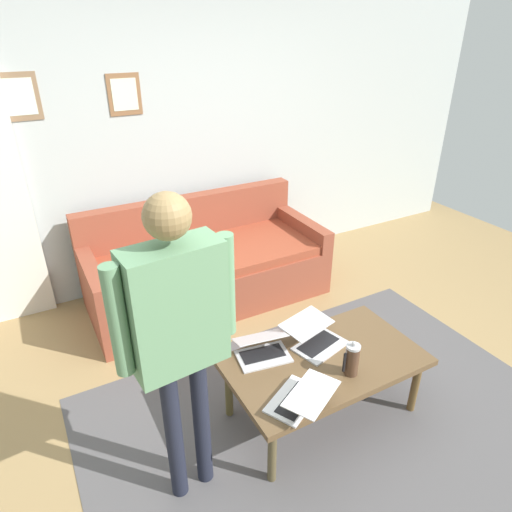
# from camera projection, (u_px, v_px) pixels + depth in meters

# --- Properties ---
(ground_plane) EXTENTS (7.68, 7.68, 0.00)m
(ground_plane) POSITION_uv_depth(u_px,v_px,m) (307.00, 409.00, 2.99)
(ground_plane) COLOR #9B7D4F
(area_rug) EXTENTS (3.01, 2.08, 0.01)m
(area_rug) POSITION_uv_depth(u_px,v_px,m) (330.00, 421.00, 2.90)
(area_rug) COLOR #525051
(area_rug) RESTS_ON ground_plane
(back_wall) EXTENTS (7.04, 0.11, 2.70)m
(back_wall) POSITION_uv_depth(u_px,v_px,m) (177.00, 139.00, 4.08)
(back_wall) COLOR #B5BDBD
(back_wall) RESTS_ON ground_plane
(couch) EXTENTS (2.10, 0.93, 0.88)m
(couch) POSITION_uv_depth(u_px,v_px,m) (206.00, 267.00, 4.11)
(couch) COLOR brown
(couch) RESTS_ON ground_plane
(coffee_table) EXTENTS (1.22, 0.69, 0.44)m
(coffee_table) POSITION_uv_depth(u_px,v_px,m) (325.00, 365.00, 2.79)
(coffee_table) COLOR brown
(coffee_table) RESTS_ON ground_plane
(laptop_left) EXTENTS (0.41, 0.41, 0.13)m
(laptop_left) POSITION_uv_depth(u_px,v_px,m) (315.00, 338.00, 2.89)
(laptop_left) COLOR silver
(laptop_left) RESTS_ON coffee_table
(laptop_center) EXTENTS (0.43, 0.42, 0.11)m
(laptop_center) POSITION_uv_depth(u_px,v_px,m) (300.00, 398.00, 2.43)
(laptop_center) COLOR silver
(laptop_center) RESTS_ON coffee_table
(laptop_right) EXTENTS (0.36, 0.31, 0.15)m
(laptop_right) POSITION_uv_depth(u_px,v_px,m) (262.00, 350.00, 2.79)
(laptop_right) COLOR silver
(laptop_right) RESTS_ON coffee_table
(french_press) EXTENTS (0.10, 0.08, 0.23)m
(french_press) POSITION_uv_depth(u_px,v_px,m) (352.00, 359.00, 2.61)
(french_press) COLOR #4C3323
(french_press) RESTS_ON coffee_table
(person_standing) EXTENTS (0.60, 0.23, 1.71)m
(person_standing) POSITION_uv_depth(u_px,v_px,m) (178.00, 323.00, 2.01)
(person_standing) COLOR #1D202E
(person_standing) RESTS_ON ground_plane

